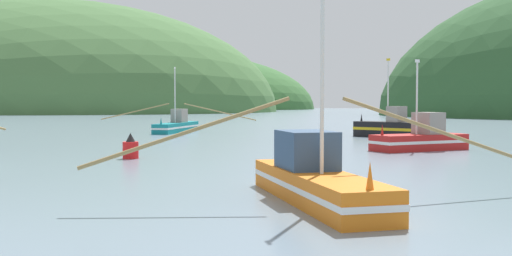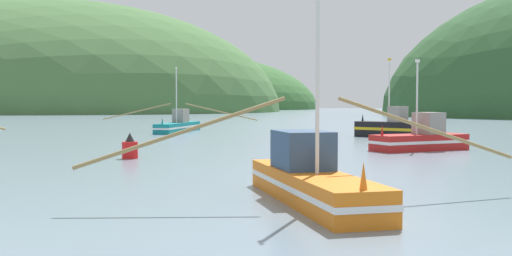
{
  "view_description": "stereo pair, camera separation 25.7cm",
  "coord_description": "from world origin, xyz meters",
  "px_view_note": "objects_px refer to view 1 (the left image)",
  "views": [
    {
      "loc": [
        16.78,
        -10.07,
        3.12
      ],
      "look_at": [
        5.74,
        27.4,
        1.4
      ],
      "focal_mm": 41.12,
      "sensor_mm": 36.0,
      "label": 1
    },
    {
      "loc": [
        17.03,
        -10.0,
        3.12
      ],
      "look_at": [
        5.74,
        27.4,
        1.4
      ],
      "focal_mm": 41.12,
      "sensor_mm": 36.0,
      "label": 2
    }
  ],
  "objects_px": {
    "fishing_boat_teal": "(177,125)",
    "channel_buoy": "(131,148)",
    "fishing_boat_orange": "(314,178)",
    "fishing_boat_black": "(389,127)",
    "fishing_boat_red": "(421,139)"
  },
  "relations": [
    {
      "from": "fishing_boat_teal",
      "to": "channel_buoy",
      "type": "relative_size",
      "value": 11.78
    },
    {
      "from": "fishing_boat_orange",
      "to": "channel_buoy",
      "type": "bearing_deg",
      "value": -162.07
    },
    {
      "from": "fishing_boat_black",
      "to": "channel_buoy",
      "type": "distance_m",
      "value": 27.27
    },
    {
      "from": "fishing_boat_black",
      "to": "fishing_boat_red",
      "type": "bearing_deg",
      "value": 128.22
    },
    {
      "from": "fishing_boat_teal",
      "to": "fishing_boat_black",
      "type": "xyz_separation_m",
      "value": [
        21.9,
        -3.14,
        0.17
      ]
    },
    {
      "from": "fishing_boat_black",
      "to": "channel_buoy",
      "type": "xyz_separation_m",
      "value": [
        -12.44,
        -24.26,
        -0.3
      ]
    },
    {
      "from": "channel_buoy",
      "to": "fishing_boat_red",
      "type": "bearing_deg",
      "value": 34.4
    },
    {
      "from": "fishing_boat_orange",
      "to": "channel_buoy",
      "type": "distance_m",
      "value": 16.55
    },
    {
      "from": "fishing_boat_red",
      "to": "channel_buoy",
      "type": "height_order",
      "value": "fishing_boat_red"
    },
    {
      "from": "fishing_boat_black",
      "to": "fishing_boat_orange",
      "type": "bearing_deg",
      "value": 116.26
    },
    {
      "from": "fishing_boat_teal",
      "to": "fishing_boat_red",
      "type": "xyz_separation_m",
      "value": [
        24.79,
        -16.9,
        0.03
      ]
    },
    {
      "from": "fishing_boat_teal",
      "to": "channel_buoy",
      "type": "distance_m",
      "value": 28.99
    },
    {
      "from": "fishing_boat_teal",
      "to": "fishing_boat_black",
      "type": "height_order",
      "value": "fishing_boat_black"
    },
    {
      "from": "channel_buoy",
      "to": "fishing_boat_orange",
      "type": "bearing_deg",
      "value": -41.56
    },
    {
      "from": "fishing_boat_orange",
      "to": "channel_buoy",
      "type": "relative_size",
      "value": 8.6
    }
  ]
}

